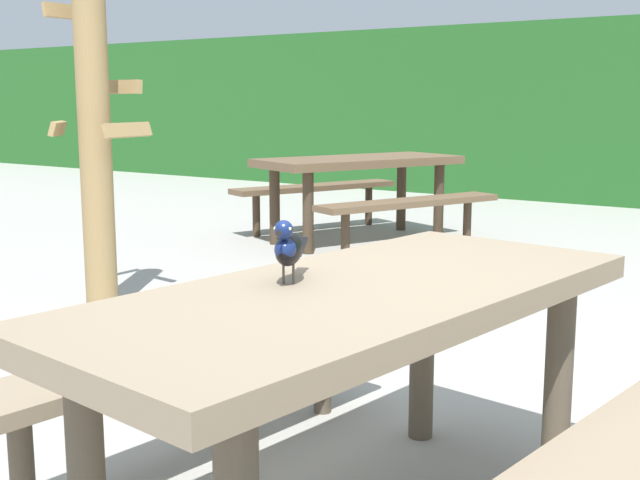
% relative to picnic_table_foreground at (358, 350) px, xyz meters
% --- Properties ---
extents(picnic_table_foreground, '(1.88, 1.91, 0.74)m').
position_rel_picnic_table_foreground_xyz_m(picnic_table_foreground, '(0.00, 0.00, 0.00)').
color(picnic_table_foreground, '#84725B').
rests_on(picnic_table_foreground, ground).
extents(bird_grackle, '(0.15, 0.27, 0.18)m').
position_rel_picnic_table_foreground_xyz_m(bird_grackle, '(-0.16, -0.10, 0.29)').
color(bird_grackle, black).
rests_on(bird_grackle, picnic_table_foreground).
extents(picnic_table_mid_left, '(2.19, 2.21, 0.74)m').
position_rel_picnic_table_foreground_xyz_m(picnic_table_mid_left, '(-2.63, 4.23, 0.00)').
color(picnic_table_mid_left, brown).
rests_on(picnic_table_mid_left, ground).
extents(stalk_post_left_side, '(0.56, 0.51, 2.08)m').
position_rel_picnic_table_foreground_xyz_m(stalk_post_left_side, '(-2.62, 1.32, 0.50)').
color(stalk_post_left_side, '#997A4C').
rests_on(stalk_post_left_side, ground).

